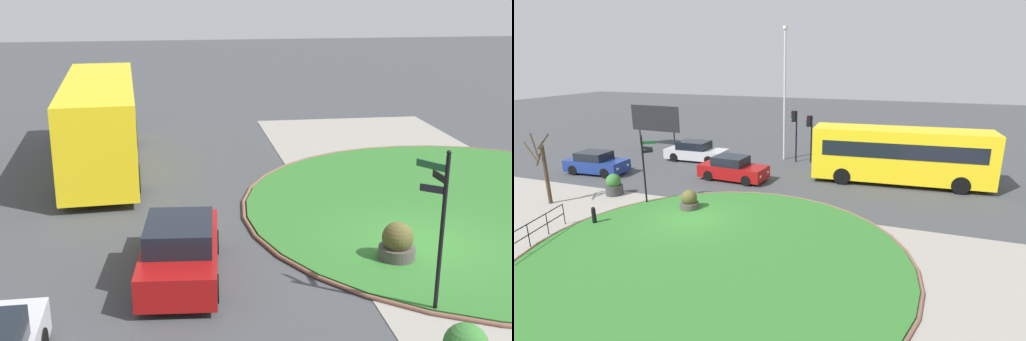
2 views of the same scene
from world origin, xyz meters
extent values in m
plane|color=#3D3F42|center=(0.00, 0.00, 0.00)|extent=(120.00, 120.00, 0.00)
cube|color=gray|center=(0.00, -1.88, 0.01)|extent=(32.00, 8.23, 0.02)
cylinder|color=#2D6B28|center=(2.66, -2.88, 0.05)|extent=(14.50, 14.50, 0.10)
torus|color=brown|center=(2.66, -2.88, 0.06)|extent=(14.81, 14.81, 0.11)
cylinder|color=black|center=(-3.31, 1.05, 1.75)|extent=(0.09, 0.09, 3.50)
sphere|color=black|center=(-3.31, 1.05, 3.55)|extent=(0.10, 0.10, 0.10)
cube|color=#195128|center=(-3.00, 1.27, 3.21)|extent=(0.58, 0.42, 0.15)
cube|color=black|center=(-3.00, 1.07, 2.95)|extent=(0.54, 0.07, 0.15)
cube|color=black|center=(-3.14, 1.28, 2.74)|extent=(0.33, 0.40, 0.15)
cylinder|color=black|center=(-3.87, -1.98, 0.36)|extent=(0.18, 0.18, 0.73)
sphere|color=black|center=(-3.87, -1.98, 0.76)|extent=(0.17, 0.17, 0.17)
cube|color=black|center=(-4.64, -4.61, 0.96)|extent=(1.07, 4.41, 0.03)
cube|color=black|center=(-4.64, -4.61, 0.53)|extent=(1.07, 4.41, 0.03)
cylinder|color=black|center=(-5.16, -2.40, 0.48)|extent=(0.04, 0.04, 0.96)
cylinder|color=black|center=(-4.90, -3.51, 0.48)|extent=(0.04, 0.04, 0.96)
cylinder|color=black|center=(-4.64, -4.61, 0.48)|extent=(0.04, 0.04, 0.96)
cube|color=yellow|center=(8.76, 9.09, 1.79)|extent=(10.27, 3.11, 3.02)
cube|color=black|center=(8.68, 10.33, 2.21)|extent=(8.90, 0.59, 0.88)
cube|color=black|center=(8.84, 7.85, 2.21)|extent=(8.90, 0.59, 0.88)
cube|color=black|center=(13.82, 9.41, 1.94)|extent=(0.15, 2.02, 1.10)
cube|color=black|center=(13.82, 9.41, 3.08)|extent=(0.11, 1.35, 0.28)
cylinder|color=black|center=(11.92, 10.43, 0.50)|extent=(1.02, 0.36, 1.00)
cylinder|color=black|center=(12.07, 8.17, 0.50)|extent=(1.02, 0.36, 1.00)
cylinder|color=black|center=(5.45, 10.01, 0.50)|extent=(1.02, 0.36, 1.00)
cylinder|color=black|center=(5.60, 7.75, 0.50)|extent=(1.02, 0.36, 1.00)
cube|color=#B7B7BC|center=(-5.45, 9.89, 0.52)|extent=(4.54, 1.85, 0.69)
cube|color=black|center=(-5.63, 9.89, 1.15)|extent=(2.24, 1.60, 0.57)
cube|color=#EAEACC|center=(-3.19, 10.46, 0.56)|extent=(0.02, 0.20, 0.12)
cube|color=#EAEACC|center=(-3.18, 9.39, 0.56)|extent=(0.02, 0.20, 0.12)
cylinder|color=black|center=(-4.06, 10.73, 0.32)|extent=(0.64, 0.23, 0.64)
cylinder|color=black|center=(-4.04, 9.10, 0.32)|extent=(0.64, 0.23, 0.64)
cylinder|color=black|center=(-6.86, 10.69, 0.32)|extent=(0.64, 0.23, 0.64)
cylinder|color=black|center=(-6.84, 9.06, 0.32)|extent=(0.64, 0.23, 0.64)
cube|color=navy|center=(-9.85, 4.72, 0.55)|extent=(4.01, 1.93, 0.75)
cube|color=black|center=(-10.01, 4.71, 1.18)|extent=(2.04, 1.62, 0.51)
cube|color=#EAEACC|center=(-7.91, 5.34, 0.59)|extent=(0.03, 0.20, 0.12)
cube|color=#EAEACC|center=(-7.86, 4.31, 0.59)|extent=(0.03, 0.20, 0.12)
cylinder|color=black|center=(-8.68, 5.56, 0.32)|extent=(0.65, 0.25, 0.64)
cylinder|color=black|center=(-8.60, 4.00, 0.32)|extent=(0.65, 0.25, 0.64)
cylinder|color=black|center=(-11.11, 5.43, 0.32)|extent=(0.65, 0.25, 0.64)
cylinder|color=black|center=(-11.02, 3.87, 0.32)|extent=(0.65, 0.25, 0.64)
cube|color=maroon|center=(-0.87, 6.41, 0.55)|extent=(4.31, 2.07, 0.76)
cube|color=black|center=(-1.04, 6.43, 1.21)|extent=(2.10, 1.69, 0.55)
cube|color=#EAEACC|center=(1.27, 6.77, 0.59)|extent=(0.04, 0.20, 0.12)
cube|color=#EAEACC|center=(1.19, 5.73, 0.59)|extent=(0.04, 0.20, 0.12)
cylinder|color=black|center=(0.49, 7.10, 0.32)|extent=(0.66, 0.27, 0.64)
cylinder|color=black|center=(0.36, 5.52, 0.32)|extent=(0.66, 0.27, 0.64)
cylinder|color=black|center=(-2.10, 7.31, 0.32)|extent=(0.66, 0.27, 0.64)
cylinder|color=black|center=(-2.23, 5.72, 0.32)|extent=(0.66, 0.27, 0.64)
cylinder|color=black|center=(1.53, 12.01, 1.85)|extent=(0.11, 0.11, 3.69)
cube|color=black|center=(1.33, 12.01, 3.30)|extent=(0.26, 0.26, 0.78)
sphere|color=black|center=(1.18, 12.00, 3.55)|extent=(0.16, 0.16, 0.16)
sphere|color=black|center=(1.18, 12.00, 3.30)|extent=(0.16, 0.16, 0.16)
sphere|color=green|center=(1.18, 12.00, 3.06)|extent=(0.16, 0.16, 0.16)
cylinder|color=black|center=(2.60, 12.21, 1.69)|extent=(0.11, 0.11, 3.37)
cube|color=black|center=(2.39, 12.20, 2.98)|extent=(0.26, 0.26, 0.78)
sphere|color=red|center=(2.24, 12.20, 3.23)|extent=(0.16, 0.16, 0.16)
sphere|color=black|center=(2.24, 12.20, 2.98)|extent=(0.16, 0.16, 0.16)
sphere|color=black|center=(2.24, 12.20, 2.74)|extent=(0.16, 0.16, 0.16)
cylinder|color=#B7B7BC|center=(0.50, 12.42, 4.60)|extent=(0.16, 0.16, 9.20)
cylinder|color=silver|center=(0.50, 12.42, 9.32)|extent=(0.32, 0.32, 0.22)
cylinder|color=black|center=(-12.99, 13.29, 1.19)|extent=(0.12, 0.12, 2.38)
cylinder|color=black|center=(-9.42, 13.12, 1.19)|extent=(0.12, 0.12, 2.38)
cube|color=silver|center=(-11.21, 13.20, 2.38)|extent=(4.76, 0.34, 2.05)
cube|color=black|center=(-11.21, 13.13, 2.38)|extent=(4.86, 0.26, 2.15)
cylinder|color=#47423D|center=(-0.75, 1.00, 0.20)|extent=(0.92, 0.92, 0.40)
sphere|color=#4C4723|center=(-0.75, 1.00, 0.66)|extent=(0.78, 0.78, 0.78)
cylinder|color=#383838|center=(-5.83, 1.61, 0.27)|extent=(0.92, 0.92, 0.55)
sphere|color=#33702D|center=(-5.83, 1.61, 0.80)|extent=(0.78, 0.78, 0.78)
cylinder|color=#423323|center=(-8.01, -0.60, 1.52)|extent=(0.19, 0.19, 3.04)
cylinder|color=#423323|center=(-8.14, -0.91, 3.13)|extent=(0.71, 0.37, 1.15)
cylinder|color=#423323|center=(-8.27, -0.58, 2.54)|extent=(0.13, 0.59, 1.01)
cylinder|color=#423323|center=(-8.15, -1.14, 2.84)|extent=(1.14, 0.38, 0.91)
cylinder|color=#423323|center=(-8.17, -0.36, 3.22)|extent=(0.60, 0.42, 0.80)
camera|label=1|loc=(-14.91, 6.52, 6.89)|focal=44.78mm
camera|label=2|loc=(9.09, -14.73, 7.17)|focal=27.52mm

